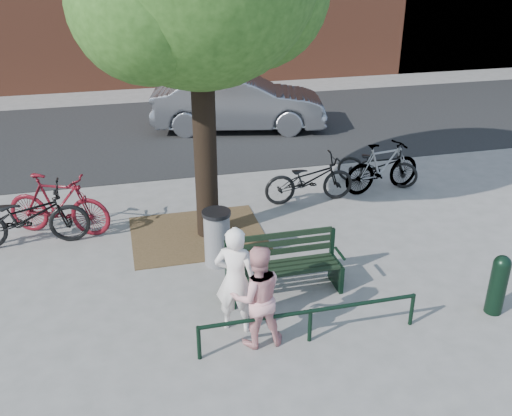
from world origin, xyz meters
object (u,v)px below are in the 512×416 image
object	(u,v)px
litter_bin	(217,237)
parked_car	(239,102)
person_left	(235,280)
bicycle_c	(309,179)
park_bench	(283,263)
bollard	(498,282)
person_right	(257,297)

from	to	relation	value
litter_bin	parked_car	distance (m)	7.50
person_left	bicycle_c	size ratio (longest dim) A/B	0.84
park_bench	parked_car	distance (m)	8.35
park_bench	bicycle_c	bearing A→B (deg)	64.40
litter_bin	person_left	bearing A→B (deg)	-92.33
park_bench	bollard	bearing A→B (deg)	-24.73
park_bench	person_right	xyz separation A→B (m)	(-0.70, -1.13, 0.25)
person_right	litter_bin	size ratio (longest dim) A/B	1.50
bollard	litter_bin	distance (m)	4.33
person_left	litter_bin	distance (m)	1.82
bollard	person_right	bearing A→B (deg)	177.26
person_right	parked_car	distance (m)	9.57
park_bench	parked_car	xyz separation A→B (m)	(1.14, 8.26, 0.31)
person_right	bicycle_c	distance (m)	4.71
person_right	person_left	bearing A→B (deg)	-60.32
litter_bin	bollard	bearing A→B (deg)	-32.61
park_bench	litter_bin	distance (m)	1.32
person_left	bollard	xyz separation A→B (m)	(3.72, -0.54, -0.29)
park_bench	person_left	distance (m)	1.22
park_bench	person_left	bearing A→B (deg)	-139.86
person_right	litter_bin	bearing A→B (deg)	-85.74
bicycle_c	parked_car	world-z (taller)	parked_car
person_left	bicycle_c	world-z (taller)	person_left
person_left	bollard	world-z (taller)	person_left
park_bench	person_right	world-z (taller)	person_right
person_right	bicycle_c	world-z (taller)	person_right
park_bench	bollard	world-z (taller)	park_bench
parked_car	bicycle_c	bearing A→B (deg)	-164.13
litter_bin	parked_car	bearing A→B (deg)	74.80
person_right	parked_car	bearing A→B (deg)	-100.26
bicycle_c	parked_car	xyz separation A→B (m)	(-0.32, 5.21, 0.30)
person_right	parked_car	xyz separation A→B (m)	(1.83, 9.39, 0.07)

